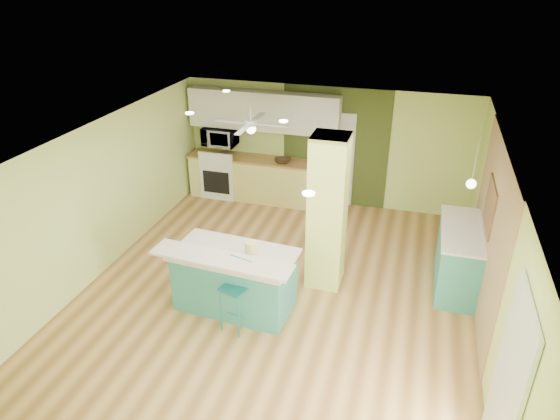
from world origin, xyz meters
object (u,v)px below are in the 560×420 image
object	(u,v)px
bar_stool	(238,283)
canister	(251,247)
side_counter	(459,257)
fruit_bowl	(282,161)
peninsula	(234,279)

from	to	relation	value
bar_stool	canister	bearing A→B (deg)	102.89
side_counter	fruit_bowl	world-z (taller)	side_counter
bar_stool	side_counter	size ratio (longest dim) A/B	0.68
canister	side_counter	bearing A→B (deg)	25.72
peninsula	bar_stool	distance (m)	0.50
bar_stool	fruit_bowl	xyz separation A→B (m)	(-0.53, 4.05, 0.26)
side_counter	canister	xyz separation A→B (m)	(-2.97, -1.43, 0.51)
side_counter	peninsula	bearing A→B (deg)	-154.21
side_counter	bar_stool	bearing A→B (deg)	-147.10
side_counter	fruit_bowl	size ratio (longest dim) A/B	4.65
side_counter	canister	world-z (taller)	canister
side_counter	canister	distance (m)	3.34
canister	fruit_bowl	bearing A→B (deg)	98.87
bar_stool	peninsula	bearing A→B (deg)	134.10
peninsula	bar_stool	size ratio (longest dim) A/B	1.89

